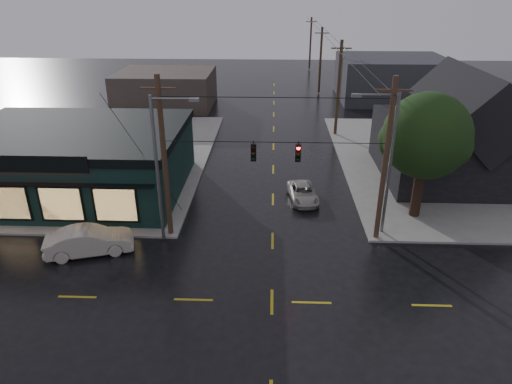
{
  "coord_description": "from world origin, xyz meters",
  "views": [
    {
      "loc": [
        -0.1,
        -18.64,
        14.69
      ],
      "look_at": [
        -1.01,
        5.37,
        3.63
      ],
      "focal_mm": 32.0,
      "sensor_mm": 36.0,
      "label": 1
    }
  ],
  "objects_px": {
    "utility_pole_nw": "(171,235)",
    "utility_pole_ne": "(376,239)",
    "corner_tree": "(426,137)",
    "sedan_cream": "(89,241)",
    "suv_silver": "(303,193)"
  },
  "relations": [
    {
      "from": "utility_pole_ne",
      "to": "suv_silver",
      "type": "bearing_deg",
      "value": 128.27
    },
    {
      "from": "utility_pole_nw",
      "to": "utility_pole_ne",
      "type": "height_order",
      "value": "same"
    },
    {
      "from": "sedan_cream",
      "to": "suv_silver",
      "type": "height_order",
      "value": "sedan_cream"
    },
    {
      "from": "sedan_cream",
      "to": "suv_silver",
      "type": "relative_size",
      "value": 1.21
    },
    {
      "from": "corner_tree",
      "to": "utility_pole_nw",
      "type": "bearing_deg",
      "value": -169.16
    },
    {
      "from": "suv_silver",
      "to": "utility_pole_nw",
      "type": "bearing_deg",
      "value": -155.18
    },
    {
      "from": "corner_tree",
      "to": "sedan_cream",
      "type": "distance_m",
      "value": 21.81
    },
    {
      "from": "corner_tree",
      "to": "utility_pole_ne",
      "type": "distance_m",
      "value": 7.29
    },
    {
      "from": "utility_pole_ne",
      "to": "utility_pole_nw",
      "type": "bearing_deg",
      "value": 180.0
    },
    {
      "from": "corner_tree",
      "to": "suv_silver",
      "type": "xyz_separation_m",
      "value": [
        -7.51,
        2.34,
        -5.19
      ]
    },
    {
      "from": "utility_pole_nw",
      "to": "utility_pole_ne",
      "type": "distance_m",
      "value": 13.0
    },
    {
      "from": "corner_tree",
      "to": "utility_pole_nw",
      "type": "distance_m",
      "value": 17.49
    },
    {
      "from": "sedan_cream",
      "to": "corner_tree",
      "type": "bearing_deg",
      "value": -92.33
    },
    {
      "from": "utility_pole_nw",
      "to": "utility_pole_ne",
      "type": "bearing_deg",
      "value": 0.0
    },
    {
      "from": "utility_pole_ne",
      "to": "sedan_cream",
      "type": "bearing_deg",
      "value": -172.35
    }
  ]
}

